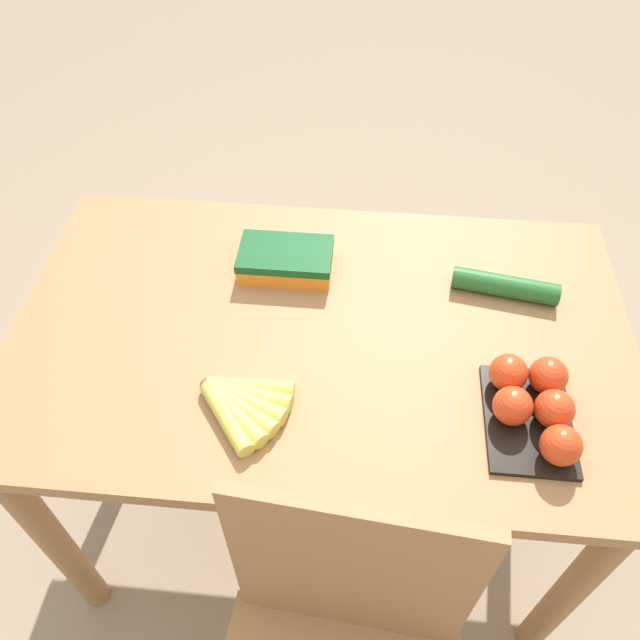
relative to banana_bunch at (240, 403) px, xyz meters
name	(u,v)px	position (x,y,z in m)	size (l,w,h in m)	color
ground_plane	(320,500)	(-0.12, -0.19, -0.78)	(12.00, 12.00, 0.00)	gray
dining_table	(320,367)	(-0.12, -0.19, -0.14)	(1.22, 0.75, 0.76)	#9E7044
banana_bunch	(240,403)	(0.00, 0.00, 0.00)	(0.17, 0.16, 0.03)	brown
tomato_pack	(535,404)	(-0.51, -0.03, 0.02)	(0.15, 0.22, 0.08)	black
carrot_bag	(286,258)	(-0.03, -0.36, 0.02)	(0.20, 0.12, 0.05)	orange
cucumber_near	(505,286)	(-0.49, -0.33, 0.01)	(0.22, 0.08, 0.05)	#236028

